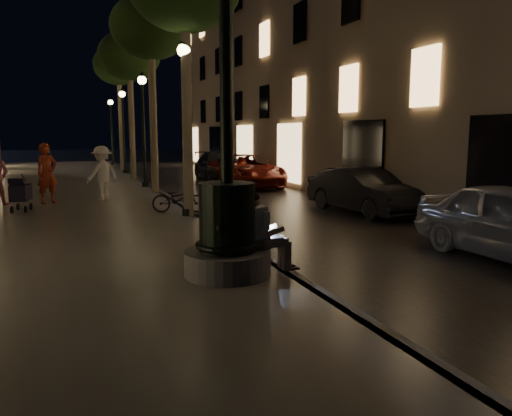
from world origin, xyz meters
name	(u,v)px	position (x,y,z in m)	size (l,w,h in m)	color
ground	(157,194)	(0.00, 15.00, 0.00)	(120.00, 120.00, 0.00)	black
cobble_lane	(226,191)	(3.00, 15.00, 0.01)	(6.00, 45.00, 0.02)	black
promenade	(52,196)	(-4.00, 15.00, 0.10)	(8.00, 45.00, 0.20)	#69645C
curb_strip	(156,191)	(0.00, 15.00, 0.10)	(0.25, 45.00, 0.20)	#59595B
building_right	(338,34)	(10.00, 18.00, 7.50)	(8.00, 36.00, 15.00)	#76624A
fountain_lamppost	(227,213)	(-1.00, 2.00, 1.21)	(1.40, 1.40, 5.21)	#59595B
seated_man_laptop	(263,229)	(-0.39, 2.00, 0.91)	(0.96, 0.33, 1.33)	tan
tree_second	(151,28)	(-0.20, 14.00, 6.33)	(3.00, 3.00, 7.40)	#6B604C
tree_third	(129,57)	(-0.30, 20.00, 6.14)	(3.00, 3.00, 7.20)	#6B604C
tree_far	(119,66)	(-0.22, 26.00, 6.43)	(3.00, 3.00, 7.50)	#6B604C
lamp_curb_a	(185,105)	(-0.30, 8.00, 3.24)	(0.36, 0.36, 4.81)	black
lamp_curb_b	(143,115)	(-0.30, 16.00, 3.24)	(0.36, 0.36, 4.81)	black
lamp_curb_c	(123,120)	(-0.30, 24.00, 3.24)	(0.36, 0.36, 4.81)	black
lamp_curb_d	(111,122)	(-0.30, 32.00, 3.24)	(0.36, 0.36, 4.81)	black
stroller	(21,193)	(-4.68, 10.38, 0.75)	(0.59, 1.10, 1.10)	black
car_second	(363,191)	(5.20, 7.70, 0.70)	(1.49, 4.27, 1.41)	black
car_third	(245,171)	(4.31, 16.25, 0.75)	(2.50, 5.42, 1.51)	maroon
car_rear	(220,167)	(4.00, 19.23, 0.76)	(2.13, 5.23, 1.52)	#2F2F34
pedestrian_red	(47,174)	(-3.99, 11.99, 1.18)	(0.71, 0.47, 1.95)	#BC3D25
pedestrian_white	(102,173)	(-2.26, 12.33, 1.12)	(1.19, 0.68, 1.84)	white
pedestrian_blue	(48,169)	(-4.13, 17.20, 1.00)	(0.93, 0.39, 1.59)	navy
bicycle	(179,199)	(-0.40, 8.61, 0.61)	(0.54, 1.55, 0.81)	black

